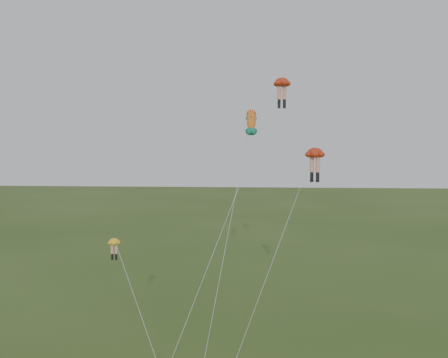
{
  "coord_description": "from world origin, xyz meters",
  "views": [
    {
      "loc": [
        4.06,
        -34.24,
        14.75
      ],
      "look_at": [
        0.97,
        6.0,
        12.19
      ],
      "focal_mm": 40.0,
      "sensor_mm": 36.0,
      "label": 1
    }
  ],
  "objects": [
    {
      "name": "legs_kite_red_mid",
      "position": [
        7.85,
        2.85,
        13.97
      ],
      "size": [
        6.75,
        5.25,
        14.73
      ],
      "rotation": [
        0.0,
        0.0,
        -0.44
      ],
      "color": "red",
      "rests_on": "ground"
    },
    {
      "name": "legs_kite_red_high",
      "position": [
        5.55,
        8.01,
        19.71
      ],
      "size": [
        8.74,
        10.63,
        20.59
      ],
      "rotation": [
        0.0,
        0.0,
        0.18
      ],
      "color": "red",
      "rests_on": "ground"
    },
    {
      "name": "fish_kite",
      "position": [
        3.08,
        9.05,
        16.99
      ],
      "size": [
        3.54,
        11.94,
        18.35
      ],
      "rotation": [
        0.63,
        0.0,
        0.02
      ],
      "color": "yellow",
      "rests_on": "ground"
    },
    {
      "name": "legs_kite_yellow",
      "position": [
        -6.34,
        0.31,
        7.5
      ],
      "size": [
        4.59,
        4.02,
        8.24
      ],
      "rotation": [
        0.0,
        0.0,
        0.11
      ],
      "color": "yellow",
      "rests_on": "ground"
    },
    {
      "name": "ground",
      "position": [
        0.0,
        0.0,
        0.0
      ],
      "size": [
        300.0,
        300.0,
        0.0
      ],
      "primitive_type": "plane",
      "color": "#304819",
      "rests_on": "ground"
    }
  ]
}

